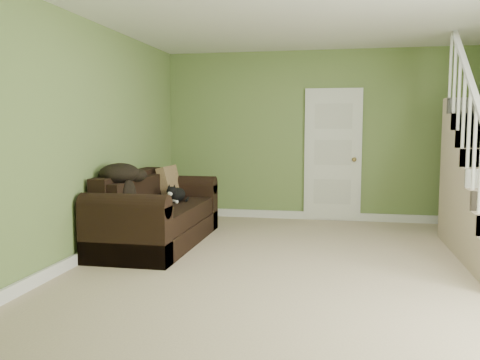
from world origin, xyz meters
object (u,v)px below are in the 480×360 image
at_px(side_table, 169,208).
at_px(cat, 176,195).
at_px(sofa, 155,217).
at_px(banana, 167,210).

height_order(side_table, cat, side_table).
bearing_deg(side_table, sofa, -81.52).
height_order(sofa, cat, sofa).
distance_m(cat, banana, 0.75).
height_order(cat, banana, cat).
relative_size(sofa, cat, 4.26).
relative_size(sofa, banana, 12.55).
bearing_deg(banana, side_table, 61.53).
distance_m(side_table, banana, 1.45).
xyz_separation_m(sofa, side_table, (-0.14, 0.94, -0.05)).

